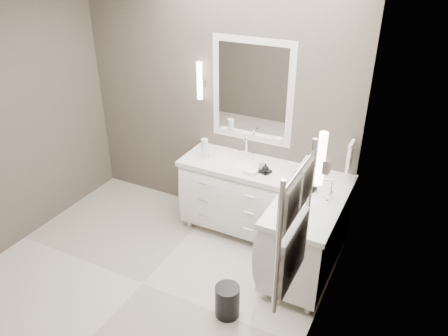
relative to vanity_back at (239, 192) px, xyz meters
The scene contains 18 objects.
floor 1.39m from the vanity_back, 110.17° to the right, with size 3.20×3.00×0.01m, color beige.
wall_back 1.01m from the vanity_back, 148.11° to the left, with size 3.20×0.01×2.70m, color #514840.
wall_right 1.89m from the vanity_back, 46.69° to the right, with size 0.01×3.00×2.70m, color #514840.
vanity_back is the anchor object (origin of this frame).
vanity_right 0.93m from the vanity_back, 20.38° to the right, with size 0.59×1.24×0.97m.
mirror_back 1.10m from the vanity_back, 90.00° to the left, with size 0.90×0.02×1.10m.
mirror_right 1.62m from the vanity_back, 20.48° to the right, with size 0.02×0.90×1.10m.
sconce_back 1.27m from the vanity_back, 160.98° to the left, with size 0.06×0.06×0.40m.
sconce_right 1.84m from the vanity_back, 43.07° to the right, with size 0.06×0.06×0.40m.
towel_bar_corner 1.26m from the vanity_back, ahead, with size 0.03×0.22×0.30m.
towel_ladder 2.16m from the vanity_back, 55.90° to the right, with size 0.06×0.58×0.90m.
waste_bin 1.32m from the vanity_back, 69.37° to the right, with size 0.22×0.22×0.30m, color black.
amenity_tray_back 0.49m from the vanity_back, 13.64° to the right, with size 0.14×0.11×0.02m, color black.
amenity_tray_right 0.93m from the vanity_back, 16.36° to the right, with size 0.12×0.16×0.02m, color black.
water_bottle 0.61m from the vanity_back, behind, with size 0.07×0.07×0.21m, color silver.
soap_bottle_a 0.52m from the vanity_back, 11.05° to the right, with size 0.05×0.05×0.12m, color white.
soap_bottle_b 0.55m from the vanity_back, 17.32° to the right, with size 0.07×0.07×0.09m, color black.
soap_bottle_c 0.97m from the vanity_back, 16.36° to the right, with size 0.07×0.07×0.18m, color white.
Camera 1 is at (2.14, -2.48, 2.97)m, focal length 35.00 mm.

